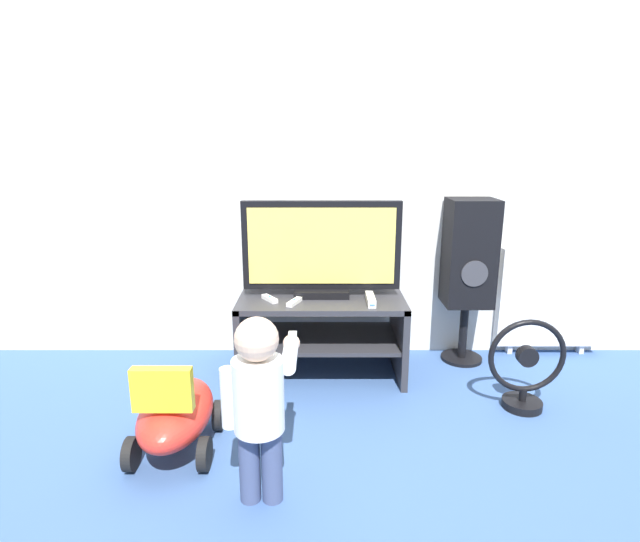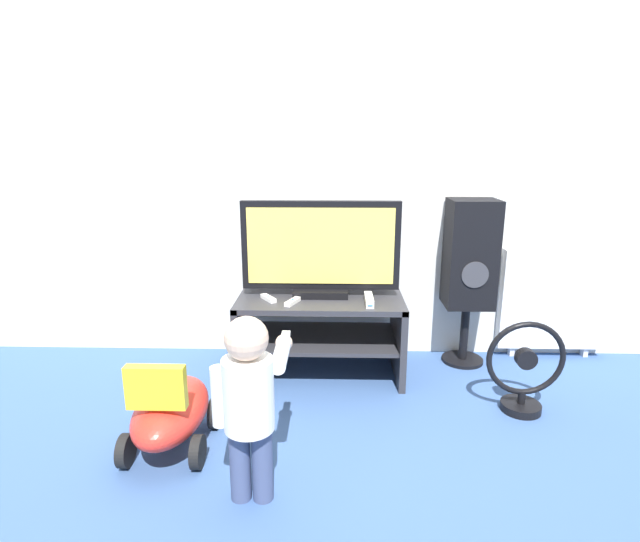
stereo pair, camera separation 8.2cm
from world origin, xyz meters
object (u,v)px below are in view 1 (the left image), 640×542
game_console (369,299)px  remote_secondary (293,302)px  remote_primary (268,299)px  floor_fan (524,368)px  ride_on_toy (174,413)px  speaker_tower (467,257)px  radiator (549,297)px  television (320,250)px  child (258,395)px

game_console → remote_secondary: 0.41m
remote_primary → remote_secondary: 0.15m
floor_fan → ride_on_toy: 1.68m
remote_primary → remote_secondary: bearing=-22.2°
speaker_tower → remote_secondary: bearing=-163.1°
remote_secondary → speaker_tower: 1.07m
speaker_tower → radiator: (0.56, 0.10, -0.28)m
television → floor_fan: (1.02, -0.43, -0.51)m
radiator → floor_fan: bearing=-121.1°
remote_secondary → speaker_tower: (1.01, 0.31, 0.17)m
game_console → ride_on_toy: game_console is taller
speaker_tower → radiator: size_ratio=1.46×
remote_primary → child: 0.99m
remote_secondary → speaker_tower: speaker_tower is taller
child → radiator: child is taller
speaker_tower → floor_fan: bearing=-75.6°
child → floor_fan: size_ratio=1.53×
floor_fan → remote_primary: bearing=165.9°
television → floor_fan: bearing=-23.2°
television → speaker_tower: (0.87, 0.14, -0.08)m
remote_primary → remote_secondary: (0.14, -0.06, 0.00)m
floor_fan → ride_on_toy: (-1.65, -0.35, -0.04)m
television → game_console: size_ratio=4.52×
remote_primary → floor_fan: 1.36m
remote_primary → floor_fan: remote_primary is taller
floor_fan → speaker_tower: bearing=104.4°
television → remote_secondary: 0.33m
speaker_tower → radiator: speaker_tower is taller
remote_primary → remote_secondary: size_ratio=0.95×
ride_on_toy → radiator: (2.06, 1.03, 0.20)m
radiator → remote_primary: bearing=-168.3°
child → game_console: bearing=62.7°
game_console → remote_secondary: (-0.41, -0.02, -0.01)m
remote_secondary → child: size_ratio=0.18×
child → ride_on_toy: 0.57m
television → radiator: size_ratio=1.29×
speaker_tower → ride_on_toy: 1.82m
television → remote_primary: television is taller
remote_primary → ride_on_toy: 0.82m
ride_on_toy → remote_secondary: bearing=52.0°
remote_primary → radiator: bearing=11.7°
ride_on_toy → remote_primary: bearing=62.9°
child → radiator: (1.65, 1.34, -0.06)m
game_console → remote_primary: game_console is taller
television → child: bearing=-101.6°
ride_on_toy → television: bearing=51.2°
remote_primary → television: bearing=20.9°
television → speaker_tower: 0.88m
television → game_console: television is taller
floor_fan → child: bearing=-152.0°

